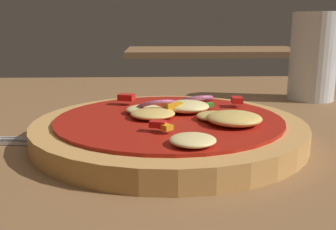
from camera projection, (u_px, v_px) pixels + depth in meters
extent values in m
cube|color=brown|center=(214.00, 156.00, 0.37)|extent=(1.42, 0.96, 0.03)
cylinder|color=tan|center=(169.00, 130.00, 0.37)|extent=(0.26, 0.26, 0.02)
cylinder|color=#A81C11|center=(169.00, 119.00, 0.37)|extent=(0.22, 0.22, 0.00)
ellipsoid|color=#E5BC60|center=(234.00, 118.00, 0.34)|extent=(0.05, 0.05, 0.01)
ellipsoid|color=#E5BC60|center=(153.00, 113.00, 0.37)|extent=(0.04, 0.04, 0.01)
ellipsoid|color=#E5BC60|center=(210.00, 115.00, 0.36)|extent=(0.03, 0.03, 0.01)
ellipsoid|color=#F4DB8E|center=(187.00, 106.00, 0.39)|extent=(0.05, 0.05, 0.01)
ellipsoid|color=#F4DB8E|center=(193.00, 140.00, 0.28)|extent=(0.04, 0.04, 0.01)
ellipsoid|color=#F4DB8E|center=(144.00, 109.00, 0.38)|extent=(0.04, 0.04, 0.01)
torus|color=#B25984|center=(156.00, 106.00, 0.39)|extent=(0.05, 0.05, 0.02)
torus|color=#B25984|center=(197.00, 100.00, 0.42)|extent=(0.05, 0.05, 0.02)
cube|color=red|center=(126.00, 97.00, 0.43)|extent=(0.02, 0.02, 0.01)
cube|color=red|center=(237.00, 100.00, 0.41)|extent=(0.01, 0.02, 0.01)
cube|color=#2D8C28|center=(210.00, 105.00, 0.40)|extent=(0.01, 0.01, 0.00)
cube|color=orange|center=(166.00, 127.00, 0.31)|extent=(0.01, 0.01, 0.00)
cube|color=red|center=(158.00, 124.00, 0.32)|extent=(0.02, 0.01, 0.01)
cube|color=orange|center=(173.00, 106.00, 0.38)|extent=(0.02, 0.02, 0.01)
cube|color=silver|center=(8.00, 144.00, 0.35)|extent=(0.03, 0.01, 0.00)
cube|color=silver|center=(11.00, 142.00, 0.36)|extent=(0.03, 0.01, 0.00)
cube|color=silver|center=(14.00, 141.00, 0.36)|extent=(0.03, 0.01, 0.00)
cube|color=silver|center=(16.00, 139.00, 0.37)|extent=(0.03, 0.01, 0.00)
cylinder|color=silver|center=(313.00, 57.00, 0.56)|extent=(0.07, 0.07, 0.13)
cylinder|color=#C67214|center=(312.00, 71.00, 0.57)|extent=(0.06, 0.06, 0.09)
cylinder|color=white|center=(315.00, 37.00, 0.56)|extent=(0.06, 0.06, 0.02)
cube|color=brown|center=(215.00, 52.00, 1.81)|extent=(0.83, 0.46, 0.03)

